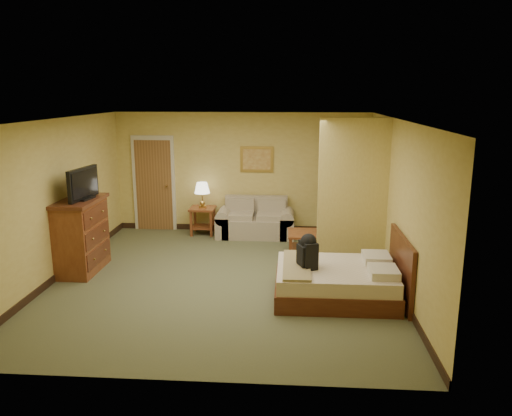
# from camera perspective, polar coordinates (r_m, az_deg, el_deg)

# --- Properties ---
(floor) EXTENTS (6.00, 6.00, 0.00)m
(floor) POSITION_cam_1_polar(r_m,az_deg,el_deg) (8.34, -3.62, -8.09)
(floor) COLOR brown
(floor) RESTS_ON ground
(ceiling) EXTENTS (6.00, 6.00, 0.00)m
(ceiling) POSITION_cam_1_polar(r_m,az_deg,el_deg) (7.79, -3.90, 10.04)
(ceiling) COLOR white
(ceiling) RESTS_ON back_wall
(back_wall) EXTENTS (5.50, 0.02, 2.60)m
(back_wall) POSITION_cam_1_polar(r_m,az_deg,el_deg) (10.90, -1.63, 4.05)
(back_wall) COLOR #D1B759
(back_wall) RESTS_ON floor
(left_wall) EXTENTS (0.02, 6.00, 2.60)m
(left_wall) POSITION_cam_1_polar(r_m,az_deg,el_deg) (8.77, -21.86, 0.89)
(left_wall) COLOR #D1B759
(left_wall) RESTS_ON floor
(right_wall) EXTENTS (0.02, 6.00, 2.60)m
(right_wall) POSITION_cam_1_polar(r_m,az_deg,el_deg) (8.07, 15.98, 0.34)
(right_wall) COLOR #D1B759
(right_wall) RESTS_ON floor
(partition) EXTENTS (1.20, 0.15, 2.60)m
(partition) POSITION_cam_1_polar(r_m,az_deg,el_deg) (8.87, 10.98, 1.73)
(partition) COLOR #D1B759
(partition) RESTS_ON floor
(door) EXTENTS (0.94, 0.16, 2.10)m
(door) POSITION_cam_1_polar(r_m,az_deg,el_deg) (11.27, -11.57, 2.71)
(door) COLOR beige
(door) RESTS_ON floor
(baseboard) EXTENTS (5.50, 0.02, 0.12)m
(baseboard) POSITION_cam_1_polar(r_m,az_deg,el_deg) (11.15, -1.60, -2.26)
(baseboard) COLOR black
(baseboard) RESTS_ON floor
(loveseat) EXTENTS (1.64, 0.76, 0.83)m
(loveseat) POSITION_cam_1_polar(r_m,az_deg,el_deg) (10.66, -0.06, -1.80)
(loveseat) COLOR tan
(loveseat) RESTS_ON floor
(side_table) EXTENTS (0.54, 0.54, 0.59)m
(side_table) POSITION_cam_1_polar(r_m,az_deg,el_deg) (10.85, -6.10, -0.97)
(side_table) COLOR brown
(side_table) RESTS_ON floor
(table_lamp) EXTENTS (0.33, 0.33, 0.55)m
(table_lamp) POSITION_cam_1_polar(r_m,az_deg,el_deg) (10.72, -6.18, 2.22)
(table_lamp) COLOR #B08C41
(table_lamp) RESTS_ON side_table
(coffee_table) EXTENTS (0.70, 0.70, 0.45)m
(coffee_table) POSITION_cam_1_polar(r_m,az_deg,el_deg) (9.43, 5.79, -3.55)
(coffee_table) COLOR brown
(coffee_table) RESTS_ON floor
(wall_picture) EXTENTS (0.72, 0.04, 0.56)m
(wall_picture) POSITION_cam_1_polar(r_m,az_deg,el_deg) (10.80, 0.09, 5.59)
(wall_picture) COLOR #B78E3F
(wall_picture) RESTS_ON back_wall
(dresser) EXTENTS (0.62, 1.18, 1.26)m
(dresser) POSITION_cam_1_polar(r_m,az_deg,el_deg) (9.00, -19.32, -2.95)
(dresser) COLOR brown
(dresser) RESTS_ON floor
(tv) EXTENTS (0.26, 0.87, 0.53)m
(tv) POSITION_cam_1_polar(r_m,az_deg,el_deg) (8.77, -19.15, 2.54)
(tv) COLOR black
(tv) RESTS_ON dresser
(bed) EXTENTS (1.87, 1.50, 0.97)m
(bed) POSITION_cam_1_polar(r_m,az_deg,el_deg) (7.63, 9.58, -8.18)
(bed) COLOR #491E11
(bed) RESTS_ON floor
(backpack) EXTENTS (0.30, 0.35, 0.52)m
(backpack) POSITION_cam_1_polar(r_m,az_deg,el_deg) (7.39, 6.00, -4.79)
(backpack) COLOR black
(backpack) RESTS_ON bed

